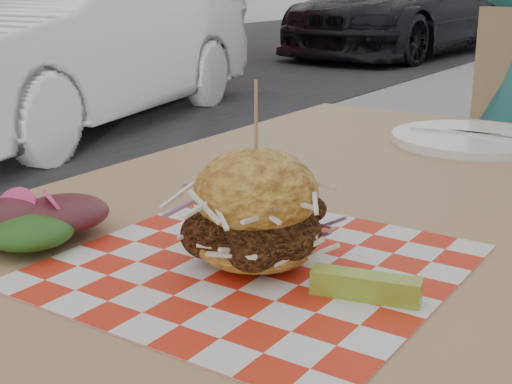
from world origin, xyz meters
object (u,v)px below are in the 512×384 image
car_white (69,42)px  sandwich (256,216)px  car_dark (409,6)px  patio_table (374,256)px

car_white → sandwich: 4.59m
car_white → sandwich: bearing=-52.4°
car_white → car_dark: bearing=77.4°
car_white → car_dark: size_ratio=0.80×
patio_table → sandwich: (-0.01, -0.27, 0.13)m
car_dark → sandwich: car_dark is taller
car_white → car_dark: (0.00, 6.18, 0.06)m
patio_table → sandwich: bearing=-91.1°
patio_table → sandwich: 0.30m
car_dark → sandwich: (3.53, -9.11, 0.15)m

